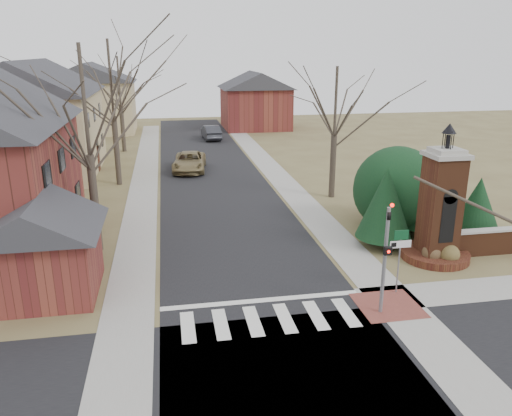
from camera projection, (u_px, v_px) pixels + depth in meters
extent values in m
plane|color=brown|center=(274.00, 331.00, 17.76)|extent=(120.00, 120.00, 0.00)
cube|color=black|center=(213.00, 180.00, 38.39)|extent=(8.00, 70.00, 0.01)
cube|color=black|center=(295.00, 384.00, 14.95)|extent=(120.00, 8.00, 0.01)
cube|color=silver|center=(269.00, 320.00, 18.51)|extent=(8.00, 2.20, 0.02)
cube|color=silver|center=(262.00, 301.00, 19.91)|extent=(8.00, 0.35, 0.02)
cube|color=gray|center=(279.00, 177.00, 39.27)|extent=(2.00, 60.00, 0.02)
cube|color=gray|center=(144.00, 183.00, 37.50)|extent=(2.00, 60.00, 0.02)
cube|color=brown|center=(388.00, 306.00, 19.51)|extent=(2.40, 2.40, 0.02)
cylinder|color=slate|center=(385.00, 262.00, 18.42)|extent=(0.14, 0.14, 4.20)
imported|color=black|center=(389.00, 211.00, 17.83)|extent=(0.15, 0.18, 0.90)
sphere|color=#FF0C05|center=(392.00, 205.00, 17.53)|extent=(0.14, 0.14, 0.14)
cube|color=black|center=(388.00, 251.00, 18.10)|extent=(0.28, 0.16, 0.30)
sphere|color=#FF0C05|center=(389.00, 252.00, 18.02)|extent=(0.11, 0.11, 0.11)
cylinder|color=slate|center=(399.00, 264.00, 20.20)|extent=(0.06, 0.06, 2.60)
cube|color=silver|center=(401.00, 244.00, 19.92)|extent=(0.90, 0.03, 0.30)
cube|color=black|center=(394.00, 245.00, 19.86)|extent=(0.22, 0.02, 0.18)
cube|color=#0E4221|center=(401.00, 235.00, 19.80)|extent=(0.60, 0.03, 0.40)
cylinder|color=#582E1A|center=(435.00, 255.00, 23.93)|extent=(3.20, 3.20, 0.36)
cube|color=#582E1A|center=(440.00, 209.00, 23.23)|extent=(1.50, 1.50, 5.00)
cube|color=black|center=(448.00, 220.00, 22.64)|extent=(0.70, 0.10, 2.20)
cube|color=gray|center=(446.00, 155.00, 22.46)|extent=(1.70, 1.70, 0.20)
cube|color=gray|center=(447.00, 151.00, 22.40)|extent=(1.30, 1.30, 0.20)
cylinder|color=black|center=(448.00, 142.00, 22.28)|extent=(0.20, 0.20, 0.60)
cone|color=black|center=(450.00, 128.00, 22.09)|extent=(0.64, 0.64, 0.45)
cube|color=tan|center=(37.00, 133.00, 39.80)|extent=(9.00, 12.00, 6.40)
cube|color=brown|center=(45.00, 262.00, 20.10)|extent=(4.00, 4.00, 2.80)
cube|color=brown|center=(1.00, 224.00, 18.56)|extent=(0.75, 0.75, 1.82)
cube|color=tan|center=(91.00, 107.00, 59.81)|extent=(10.00, 8.00, 6.00)
cube|color=tan|center=(61.00, 74.00, 56.63)|extent=(0.75, 0.75, 3.08)
cube|color=brown|center=(255.00, 108.00, 63.38)|extent=(8.00, 8.00, 5.00)
cube|color=brown|center=(239.00, 82.00, 60.47)|extent=(0.75, 0.75, 2.80)
cylinder|color=#473D33|center=(382.00, 241.00, 25.48)|extent=(0.20, 0.20, 0.50)
cone|color=black|center=(385.00, 203.00, 24.86)|extent=(2.80, 2.80, 3.60)
cylinder|color=#473D33|center=(430.00, 229.00, 27.17)|extent=(0.20, 0.20, 0.50)
cone|color=black|center=(435.00, 187.00, 26.46)|extent=(3.40, 3.40, 4.20)
cylinder|color=#473D33|center=(474.00, 233.00, 26.57)|extent=(0.20, 0.20, 0.50)
cone|color=black|center=(478.00, 203.00, 26.07)|extent=(2.40, 2.40, 2.80)
sphere|color=black|center=(397.00, 186.00, 27.48)|extent=(4.80, 4.80, 4.80)
cylinder|color=#473D33|center=(95.00, 204.00, 24.27)|extent=(0.40, 0.40, 4.83)
cylinder|color=#473D33|center=(117.00, 151.00, 36.43)|extent=(0.40, 0.40, 5.04)
cylinder|color=#473D33|center=(123.00, 129.00, 48.63)|extent=(0.40, 0.40, 4.41)
cylinder|color=#473D33|center=(333.00, 167.00, 33.41)|extent=(0.40, 0.40, 4.20)
imported|color=olive|center=(189.00, 162.00, 41.12)|extent=(3.16, 5.75, 1.52)
imported|color=#33343A|center=(211.00, 132.00, 55.67)|extent=(2.03, 4.93, 1.59)
sphere|color=brown|center=(432.00, 253.00, 23.40)|extent=(0.93, 0.93, 0.93)
sphere|color=brown|center=(449.00, 254.00, 23.22)|extent=(0.95, 0.95, 0.95)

